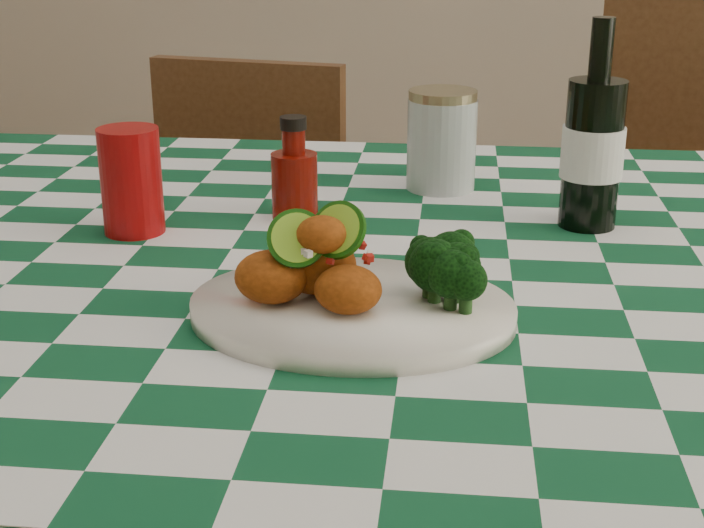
# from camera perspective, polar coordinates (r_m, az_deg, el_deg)

# --- Properties ---
(plate) EXTENTS (0.32, 0.25, 0.02)m
(plate) POSITION_cam_1_polar(r_m,az_deg,el_deg) (0.91, 0.00, -2.71)
(plate) COLOR white
(plate) RESTS_ON dining_table
(fried_chicken_pile) EXTENTS (0.13, 0.09, 0.08)m
(fried_chicken_pile) POSITION_cam_1_polar(r_m,az_deg,el_deg) (0.89, -1.69, 0.30)
(fried_chicken_pile) COLOR #A94710
(fried_chicken_pile) RESTS_ON plate
(broccoli_side) EXTENTS (0.08, 0.08, 0.06)m
(broccoli_side) POSITION_cam_1_polar(r_m,az_deg,el_deg) (0.90, 5.31, -0.33)
(broccoli_side) COLOR black
(broccoli_side) RESTS_ON plate
(red_tumbler) EXTENTS (0.08, 0.08, 0.12)m
(red_tumbler) POSITION_cam_1_polar(r_m,az_deg,el_deg) (1.16, -12.72, 4.74)
(red_tumbler) COLOR #910708
(red_tumbler) RESTS_ON dining_table
(ketchup_bottle) EXTENTS (0.07, 0.07, 0.12)m
(ketchup_bottle) POSITION_cam_1_polar(r_m,az_deg,el_deg) (1.19, -3.38, 5.61)
(ketchup_bottle) COLOR #670C05
(ketchup_bottle) RESTS_ON dining_table
(mason_jar) EXTENTS (0.11, 0.11, 0.13)m
(mason_jar) POSITION_cam_1_polar(r_m,az_deg,el_deg) (1.32, 5.23, 7.20)
(mason_jar) COLOR #B2BCBA
(mason_jar) RESTS_ON dining_table
(beer_bottle) EXTENTS (0.08, 0.08, 0.24)m
(beer_bottle) POSITION_cam_1_polar(r_m,az_deg,el_deg) (1.17, 13.94, 7.85)
(beer_bottle) COLOR black
(beer_bottle) RESTS_ON dining_table
(wooden_chair_left) EXTENTS (0.46, 0.48, 0.86)m
(wooden_chair_left) POSITION_cam_1_polar(r_m,az_deg,el_deg) (1.89, -7.79, -2.14)
(wooden_chair_left) COLOR #472814
(wooden_chair_left) RESTS_ON ground
(wooden_chair_right) EXTENTS (0.59, 0.61, 1.00)m
(wooden_chair_right) POSITION_cam_1_polar(r_m,az_deg,el_deg) (1.89, 18.68, -0.84)
(wooden_chair_right) COLOR #472814
(wooden_chair_right) RESTS_ON ground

